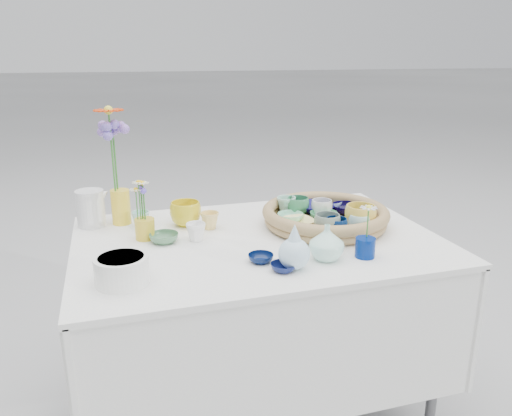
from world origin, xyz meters
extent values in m
imported|color=#09084C|center=(0.29, 0.17, 0.80)|extent=(0.15, 0.15, 0.03)
imported|color=black|center=(0.40, 0.12, 0.80)|extent=(0.14, 0.14, 0.04)
imported|color=#E5C046|center=(0.37, -0.06, 0.83)|extent=(0.13, 0.13, 0.09)
imported|color=#489E6D|center=(0.28, 0.06, 0.80)|extent=(0.13, 0.13, 0.03)
imported|color=slate|center=(0.23, -0.08, 0.82)|extent=(0.10, 0.10, 0.07)
imported|color=#8DE0BB|center=(0.16, 0.09, 0.80)|extent=(0.11, 0.11, 0.03)
imported|color=#AAE1CD|center=(0.17, 0.18, 0.82)|extent=(0.09, 0.09, 0.07)
imported|color=silver|center=(0.29, 0.12, 0.82)|extent=(0.11, 0.11, 0.06)
imported|color=#95BAE9|center=(0.37, 0.20, 0.80)|extent=(0.13, 0.13, 0.03)
imported|color=#051C4C|center=(0.26, -0.09, 0.81)|extent=(0.08, 0.08, 0.06)
imported|color=#F4E08B|center=(0.16, 0.03, 0.80)|extent=(0.13, 0.13, 0.03)
imported|color=#AFE3DE|center=(0.35, -0.08, 0.82)|extent=(0.11, 0.11, 0.06)
imported|color=#337D53|center=(0.21, 0.16, 0.82)|extent=(0.10, 0.10, 0.07)
imported|color=gold|center=(-0.22, 0.21, 0.81)|extent=(0.14, 0.14, 0.09)
imported|color=#F1CD6E|center=(-0.14, 0.14, 0.80)|extent=(0.08, 0.08, 0.06)
imported|color=#477551|center=(-0.32, 0.05, 0.78)|extent=(0.13, 0.13, 0.03)
imported|color=white|center=(-0.21, 0.04, 0.80)|extent=(0.09, 0.09, 0.06)
imported|color=#06143F|center=(-0.05, -0.21, 0.78)|extent=(0.08, 0.08, 0.02)
imported|color=#94CABD|center=(-0.39, 0.23, 0.80)|extent=(0.07, 0.07, 0.06)
imported|color=#0E1848|center=(-0.01, -0.29, 0.78)|extent=(0.08, 0.08, 0.02)
imported|color=#B6ECD9|center=(0.15, -0.24, 0.82)|extent=(0.12, 0.12, 0.12)
cylinder|color=navy|center=(0.28, -0.26, 0.80)|extent=(0.08, 0.08, 0.06)
cylinder|color=yellow|center=(-0.45, 0.30, 0.83)|extent=(0.09, 0.09, 0.13)
cylinder|color=gold|center=(-0.38, 0.10, 0.80)|extent=(0.08, 0.08, 0.07)
camera|label=1|loc=(-0.47, -1.58, 1.39)|focal=35.00mm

